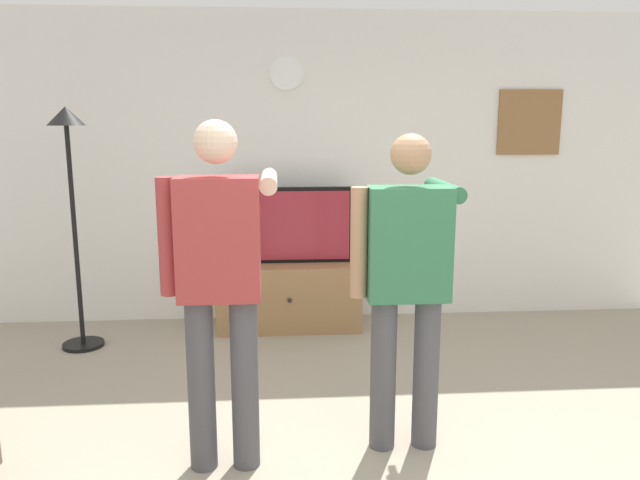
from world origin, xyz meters
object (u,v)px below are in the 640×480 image
object	(u,v)px
television	(288,225)
floor_lamp	(70,178)
wall_clock	(286,73)
person_standing_nearer_couch	(407,275)
framed_picture	(529,122)
person_standing_nearer_lamp	(220,277)
tv_stand	(289,296)

from	to	relation	value
television	floor_lamp	world-z (taller)	floor_lamp
wall_clock	person_standing_nearer_couch	distance (m)	2.66
floor_lamp	person_standing_nearer_couch	size ratio (longest dim) A/B	1.09
floor_lamp	person_standing_nearer_couch	world-z (taller)	floor_lamp
framed_picture	television	bearing A→B (deg)	-173.43
person_standing_nearer_couch	person_standing_nearer_lamp	bearing A→B (deg)	-171.92
framed_picture	floor_lamp	distance (m)	3.89
tv_stand	floor_lamp	world-z (taller)	floor_lamp
tv_stand	person_standing_nearer_lamp	size ratio (longest dim) A/B	0.68
television	person_standing_nearer_lamp	xyz separation A→B (m)	(-0.38, -2.19, 0.12)
tv_stand	framed_picture	world-z (taller)	framed_picture
person_standing_nearer_lamp	tv_stand	bearing A→B (deg)	79.92
wall_clock	person_standing_nearer_couch	world-z (taller)	wall_clock
wall_clock	framed_picture	world-z (taller)	wall_clock
floor_lamp	person_standing_nearer_lamp	xyz separation A→B (m)	(1.27, -1.81, -0.33)
tv_stand	person_standing_nearer_lamp	xyz separation A→B (m)	(-0.38, -2.15, 0.73)
floor_lamp	television	bearing A→B (deg)	13.18
tv_stand	person_standing_nearer_lamp	distance (m)	2.30
television	wall_clock	bearing A→B (deg)	90.00
wall_clock	framed_picture	size ratio (longest dim) A/B	0.50
tv_stand	television	size ratio (longest dim) A/B	1.11
wall_clock	framed_picture	bearing A→B (deg)	0.13
tv_stand	framed_picture	xyz separation A→B (m)	(2.16, 0.30, 1.47)
television	framed_picture	bearing A→B (deg)	6.57
tv_stand	wall_clock	xyz separation A→B (m)	(0.00, 0.29, 1.88)
tv_stand	framed_picture	size ratio (longest dim) A/B	2.14
floor_lamp	person_standing_nearer_couch	xyz separation A→B (m)	(2.24, -1.67, -0.37)
television	person_standing_nearer_lamp	bearing A→B (deg)	-99.87
wall_clock	person_standing_nearer_lamp	distance (m)	2.72
wall_clock	person_standing_nearer_lamp	size ratio (longest dim) A/B	0.16
television	framed_picture	size ratio (longest dim) A/B	1.93
tv_stand	wall_clock	bearing A→B (deg)	90.00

